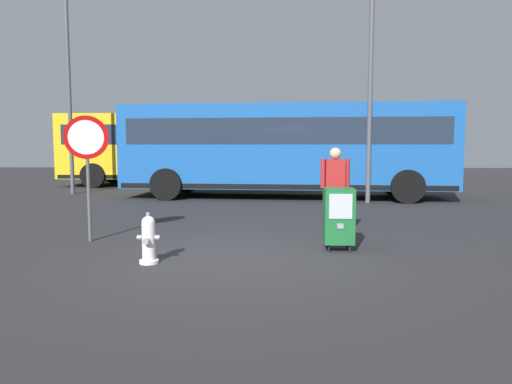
# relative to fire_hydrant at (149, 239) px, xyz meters

# --- Properties ---
(ground_plane) EXTENTS (60.00, 60.00, 0.00)m
(ground_plane) POSITION_rel_fire_hydrant_xyz_m (1.21, 0.31, -0.35)
(ground_plane) COLOR #262628
(fire_hydrant) EXTENTS (0.33, 0.31, 0.75)m
(fire_hydrant) POSITION_rel_fire_hydrant_xyz_m (0.00, 0.00, 0.00)
(fire_hydrant) COLOR silver
(fire_hydrant) RESTS_ON ground_plane
(newspaper_box_primary) EXTENTS (0.48, 0.42, 1.02)m
(newspaper_box_primary) POSITION_rel_fire_hydrant_xyz_m (2.88, 0.95, 0.22)
(newspaper_box_primary) COLOR black
(newspaper_box_primary) RESTS_ON ground_plane
(stop_sign) EXTENTS (0.71, 0.31, 2.23)m
(stop_sign) POSITION_rel_fire_hydrant_xyz_m (-1.46, 1.55, 1.25)
(stop_sign) COLOR #4C4F54
(stop_sign) RESTS_ON ground_plane
(pedestrian) EXTENTS (0.55, 0.22, 1.67)m
(pedestrian) POSITION_rel_fire_hydrant_xyz_m (2.99, 2.26, 0.60)
(pedestrian) COLOR black
(pedestrian) RESTS_ON ground_plane
(bus_near) EXTENTS (10.66, 3.43, 3.00)m
(bus_near) POSITION_rel_fire_hydrant_xyz_m (2.27, 8.95, 1.36)
(bus_near) COLOR #19519E
(bus_near) RESTS_ON ground_plane
(bus_far) EXTENTS (10.53, 2.89, 3.00)m
(bus_far) POSITION_rel_fire_hydrant_xyz_m (-1.71, 13.44, 1.36)
(bus_far) COLOR gold
(bus_far) RESTS_ON ground_plane
(street_light_near_left) EXTENTS (0.32, 0.32, 7.02)m
(street_light_near_left) POSITION_rel_fire_hydrant_xyz_m (-5.26, 9.89, 3.72)
(street_light_near_left) COLOR #4C4F54
(street_light_near_left) RESTS_ON ground_plane
(street_light_near_right) EXTENTS (0.32, 0.32, 8.07)m
(street_light_near_right) POSITION_rel_fire_hydrant_xyz_m (4.68, 7.47, 4.26)
(street_light_near_right) COLOR #4C4F54
(street_light_near_right) RESTS_ON ground_plane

